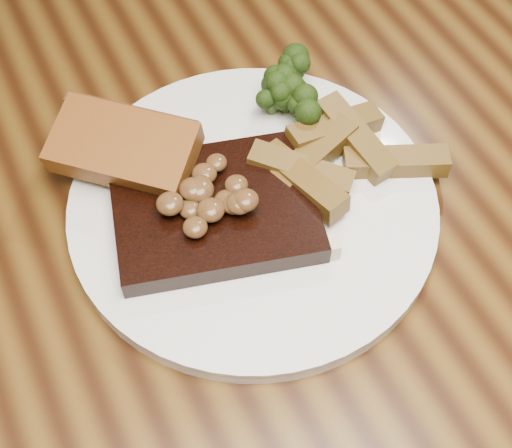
{
  "coord_description": "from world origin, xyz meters",
  "views": [
    {
      "loc": [
        -0.12,
        -0.29,
        1.24
      ],
      "look_at": [
        0.02,
        -0.01,
        0.78
      ],
      "focal_mm": 50.0,
      "sensor_mm": 36.0,
      "label": 1
    }
  ],
  "objects_px": {
    "dining_table": "(234,293)",
    "chair_far": "(54,15)",
    "steak": "(215,211)",
    "potato_wedges": "(330,163)",
    "garlic_bread": "(128,163)",
    "plate": "(253,207)"
  },
  "relations": [
    {
      "from": "plate",
      "to": "potato_wedges",
      "type": "relative_size",
      "value": 2.7
    },
    {
      "from": "dining_table",
      "to": "chair_far",
      "type": "relative_size",
      "value": 1.88
    },
    {
      "from": "plate",
      "to": "garlic_bread",
      "type": "height_order",
      "value": "garlic_bread"
    },
    {
      "from": "garlic_bread",
      "to": "potato_wedges",
      "type": "bearing_deg",
      "value": 17.24
    },
    {
      "from": "dining_table",
      "to": "potato_wedges",
      "type": "distance_m",
      "value": 0.16
    },
    {
      "from": "steak",
      "to": "dining_table",
      "type": "bearing_deg",
      "value": -55.5
    },
    {
      "from": "steak",
      "to": "garlic_bread",
      "type": "distance_m",
      "value": 0.09
    },
    {
      "from": "chair_far",
      "to": "plate",
      "type": "distance_m",
      "value": 0.73
    },
    {
      "from": "plate",
      "to": "garlic_bread",
      "type": "bearing_deg",
      "value": 136.79
    },
    {
      "from": "dining_table",
      "to": "garlic_bread",
      "type": "relative_size",
      "value": 13.83
    },
    {
      "from": "dining_table",
      "to": "steak",
      "type": "bearing_deg",
      "value": 109.5
    },
    {
      "from": "chair_far",
      "to": "potato_wedges",
      "type": "distance_m",
      "value": 0.75
    },
    {
      "from": "dining_table",
      "to": "garlic_bread",
      "type": "distance_m",
      "value": 0.16
    },
    {
      "from": "plate",
      "to": "steak",
      "type": "relative_size",
      "value": 1.92
    },
    {
      "from": "steak",
      "to": "plate",
      "type": "bearing_deg",
      "value": 16.61
    },
    {
      "from": "potato_wedges",
      "to": "dining_table",
      "type": "bearing_deg",
      "value": -170.24
    },
    {
      "from": "dining_table",
      "to": "steak",
      "type": "relative_size",
      "value": 10.09
    },
    {
      "from": "garlic_bread",
      "to": "steak",
      "type": "bearing_deg",
      "value": -15.57
    },
    {
      "from": "chair_far",
      "to": "steak",
      "type": "relative_size",
      "value": 5.35
    },
    {
      "from": "dining_table",
      "to": "garlic_bread",
      "type": "xyz_separation_m",
      "value": [
        -0.05,
        0.09,
        0.12
      ]
    },
    {
      "from": "garlic_bread",
      "to": "dining_table",
      "type": "bearing_deg",
      "value": -17.42
    },
    {
      "from": "dining_table",
      "to": "steak",
      "type": "xyz_separation_m",
      "value": [
        -0.01,
        0.02,
        0.12
      ]
    }
  ]
}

